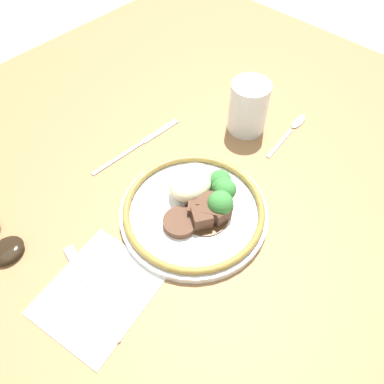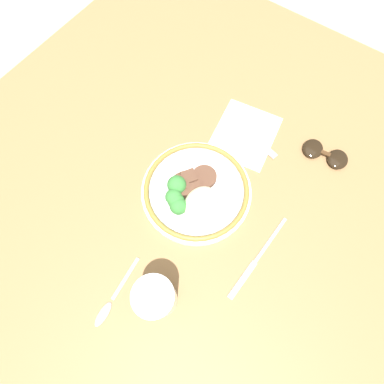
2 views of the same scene
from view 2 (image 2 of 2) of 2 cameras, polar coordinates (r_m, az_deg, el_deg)
The scene contains 9 objects.
ground_plane at distance 0.73m, azimuth 0.87°, elevation -2.28°, with size 8.00×8.00×0.00m, color tan.
dining_table at distance 0.71m, azimuth 0.89°, elevation -1.75°, with size 1.34×1.28×0.04m.
napkin at distance 0.78m, azimuth 9.73°, elevation 10.98°, with size 0.19×0.17×0.00m.
plate at distance 0.67m, azimuth 0.39°, elevation -0.02°, with size 0.25×0.25×0.07m.
juice_glass at distance 0.61m, azimuth -6.83°, elevation -19.31°, with size 0.08×0.08×0.11m.
fork at distance 0.77m, azimuth 11.82°, elevation 10.01°, with size 0.05×0.18×0.00m.
knife at distance 0.67m, azimuth 12.20°, elevation -12.50°, with size 0.22×0.02×0.00m.
spoon at distance 0.67m, azimuth -15.54°, elevation -20.04°, with size 0.15×0.03×0.01m.
sunglasses at distance 0.80m, azimuth 24.04°, elevation 6.64°, with size 0.07×0.12×0.02m.
Camera 2 is at (0.20, 0.13, 0.69)m, focal length 28.00 mm.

